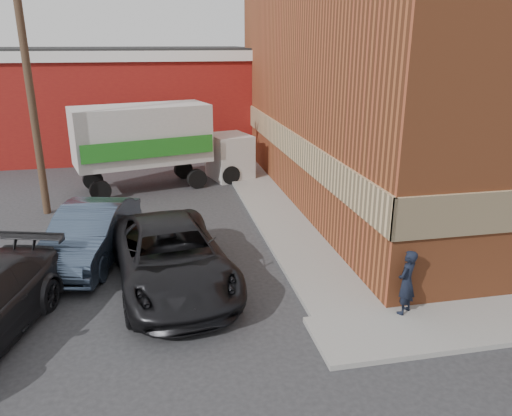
{
  "coord_description": "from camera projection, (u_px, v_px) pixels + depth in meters",
  "views": [
    {
      "loc": [
        -3.49,
        -9.35,
        5.99
      ],
      "look_at": [
        -0.9,
        3.25,
        1.65
      ],
      "focal_mm": 35.0,
      "sensor_mm": 36.0,
      "label": 1
    }
  ],
  "objects": [
    {
      "name": "brick_building",
      "position": [
        459.0,
        75.0,
        19.72
      ],
      "size": [
        14.25,
        18.25,
        9.36
      ],
      "color": "brown",
      "rests_on": "ground"
    },
    {
      "name": "utility_pole",
      "position": [
        29.0,
        79.0,
        16.66
      ],
      "size": [
        2.0,
        0.26,
        9.0
      ],
      "color": "#473323",
      "rests_on": "ground"
    },
    {
      "name": "sedan",
      "position": [
        90.0,
        234.0,
        14.1
      ],
      "size": [
        2.77,
        5.04,
        1.57
      ],
      "primitive_type": "imported",
      "rotation": [
        0.0,
        0.0,
        -0.24
      ],
      "color": "#344257",
      "rests_on": "ground"
    },
    {
      "name": "suv_a",
      "position": [
        171.0,
        257.0,
        12.58
      ],
      "size": [
        3.43,
        6.09,
        1.61
      ],
      "primitive_type": "imported",
      "rotation": [
        0.0,
        0.0,
        0.14
      ],
      "color": "black",
      "rests_on": "ground"
    },
    {
      "name": "sidewalk_west",
      "position": [
        264.0,
        198.0,
        19.7
      ],
      "size": [
        1.8,
        18.0,
        0.12
      ],
      "primitive_type": "cube",
      "color": "gray",
      "rests_on": "ground"
    },
    {
      "name": "ground",
      "position": [
        324.0,
        319.0,
        11.25
      ],
      "size": [
        90.0,
        90.0,
        0.0
      ],
      "primitive_type": "plane",
      "color": "#28282B",
      "rests_on": "ground"
    },
    {
      "name": "man",
      "position": [
        407.0,
        282.0,
        11.08
      ],
      "size": [
        0.66,
        0.62,
        1.52
      ],
      "primitive_type": "imported",
      "rotation": [
        0.0,
        0.0,
        3.79
      ],
      "color": "black",
      "rests_on": "sidewalk_south"
    },
    {
      "name": "box_truck",
      "position": [
        158.0,
        140.0,
        20.81
      ],
      "size": [
        7.35,
        3.8,
        3.48
      ],
      "rotation": [
        0.0,
        0.0,
        0.26
      ],
      "color": "beige",
      "rests_on": "ground"
    },
    {
      "name": "warehouse",
      "position": [
        106.0,
        100.0,
        27.78
      ],
      "size": [
        16.3,
        8.3,
        5.6
      ],
      "color": "maroon",
      "rests_on": "ground"
    }
  ]
}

